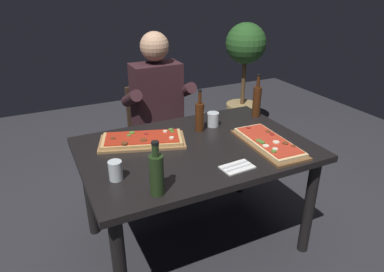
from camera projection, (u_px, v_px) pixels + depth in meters
ground_plane at (195, 240)px, 2.49m from camera, size 6.40×6.40×0.00m
dining_table at (195, 160)px, 2.22m from camera, size 1.40×0.96×0.74m
pizza_rectangular_front at (142, 140)px, 2.21m from camera, size 0.59×0.41×0.05m
pizza_rectangular_left at (268, 143)px, 2.18m from camera, size 0.26×0.55×0.05m
wine_bottle_dark at (157, 173)px, 1.66m from camera, size 0.07×0.07×0.28m
oil_bottle_amber at (257, 101)px, 2.59m from camera, size 0.06×0.06×0.32m
vinegar_bottle_green at (200, 116)px, 2.35m from camera, size 0.06×0.06×0.29m
tumbler_near_camera at (213, 120)px, 2.45m from camera, size 0.08×0.08×0.10m
tumbler_far_side at (116, 171)px, 1.80m from camera, size 0.07×0.07×0.10m
napkin_cutlery_set at (237, 167)px, 1.93m from camera, size 0.19×0.12×0.01m
diner_chair at (155, 132)px, 3.00m from camera, size 0.44×0.44×0.87m
seated_diner at (159, 108)px, 2.79m from camera, size 0.53×0.41×1.33m
potted_plant_corner at (244, 71)px, 3.90m from camera, size 0.44×0.44×1.25m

